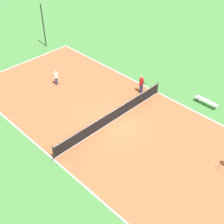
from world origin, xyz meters
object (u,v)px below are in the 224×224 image
tennis_net (112,116)px  tennis_ball_near_net (93,160)px  tennis_ball_right_alley (190,171)px  player_coach_red (141,83)px  fence_post_back_right (43,26)px  bench (207,101)px  tennis_ball_midcourt (214,206)px  player_far_white (56,77)px

tennis_net → tennis_ball_near_net: 4.12m
tennis_ball_near_net → tennis_ball_right_alley: (3.60, -4.88, 0.00)m
player_coach_red → fence_post_back_right: size_ratio=0.35×
bench → tennis_ball_near_net: (-10.30, 1.88, -0.34)m
bench → tennis_ball_midcourt: 9.60m
tennis_ball_near_net → tennis_ball_right_alley: bearing=-53.6°
tennis_ball_midcourt → player_far_white: bearing=85.0°
bench → fence_post_back_right: fence_post_back_right is taller
player_far_white → player_coach_red: size_ratio=0.86×
player_coach_red → player_far_white: bearing=-116.6°
player_coach_red → bench: bearing=53.6°
player_far_white → tennis_ball_near_net: size_ratio=19.86×
tennis_net → tennis_ball_right_alley: size_ratio=156.78×
tennis_net → tennis_ball_right_alley: 6.83m
tennis_net → player_coach_red: player_coach_red is taller
player_far_white → tennis_ball_near_net: player_far_white is taller
tennis_ball_midcourt → fence_post_back_right: 23.61m
tennis_net → bench: 7.70m
player_far_white → fence_post_back_right: fence_post_back_right is taller
player_coach_red → tennis_ball_near_net: size_ratio=23.23×
player_far_white → tennis_ball_near_net: 9.70m
player_far_white → bench: bearing=68.9°
player_coach_red → tennis_ball_midcourt: bearing=-0.8°
player_coach_red → tennis_ball_right_alley: size_ratio=23.23×
tennis_ball_right_alley → fence_post_back_right: (3.87, 20.54, 2.17)m
player_coach_red → tennis_ball_midcourt: player_coach_red is taller
bench → tennis_ball_right_alley: bench is taller
tennis_net → fence_post_back_right: 14.36m
tennis_net → tennis_ball_right_alley: tennis_net is taller
player_far_white → tennis_net: bearing=36.3°
tennis_ball_near_net → tennis_ball_right_alley: size_ratio=1.00×
player_coach_red → fence_post_back_right: (-0.53, 12.74, 1.31)m
tennis_ball_near_net → tennis_ball_midcourt: 7.66m
tennis_net → bench: bearing=-29.7°
player_coach_red → tennis_ball_near_net: player_coach_red is taller
fence_post_back_right → player_far_white: bearing=-118.7°
player_coach_red → fence_post_back_right: fence_post_back_right is taller
tennis_ball_right_alley → fence_post_back_right: size_ratio=0.02×
tennis_ball_right_alley → tennis_net: bearing=89.9°
player_coach_red → tennis_ball_right_alley: bearing=-1.3°
tennis_ball_near_net → tennis_ball_midcourt: same height
player_coach_red → tennis_ball_near_net: 8.57m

